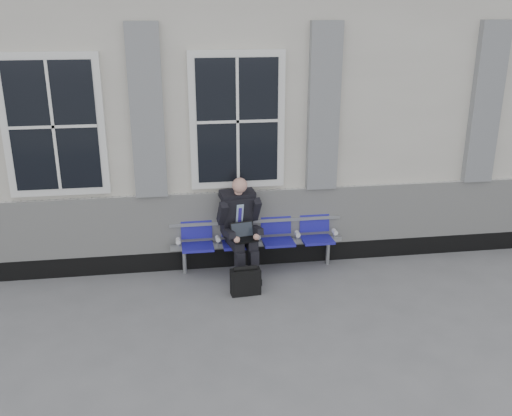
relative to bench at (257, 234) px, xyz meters
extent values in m
plane|color=slate|center=(-0.62, -1.32, -0.55)|extent=(70.00, 70.00, 0.00)
cube|color=silver|center=(-0.62, 2.18, 1.55)|extent=(14.00, 4.00, 4.20)
cube|color=black|center=(-0.62, 0.15, -0.40)|extent=(14.00, 0.10, 0.30)
cube|color=silver|center=(-0.62, 0.14, 0.20)|extent=(14.00, 0.08, 0.90)
cube|color=gray|center=(-1.52, 0.12, 1.85)|extent=(0.45, 0.14, 2.40)
cube|color=gray|center=(0.98, 0.12, 1.85)|extent=(0.45, 0.14, 2.40)
cube|color=gray|center=(3.48, 0.12, 1.85)|extent=(0.45, 0.14, 2.40)
cube|color=white|center=(-2.77, 0.14, 1.70)|extent=(1.35, 0.10, 1.95)
cube|color=black|center=(-2.77, 0.09, 1.70)|extent=(1.15, 0.02, 1.75)
cube|color=white|center=(-0.27, 0.14, 1.70)|extent=(1.35, 0.10, 1.95)
cube|color=black|center=(-0.27, 0.09, 1.70)|extent=(1.15, 0.02, 1.75)
cube|color=#9EA0A3|center=(0.00, -0.02, -0.13)|extent=(2.60, 0.07, 0.07)
cube|color=#9EA0A3|center=(0.00, 0.10, 0.18)|extent=(2.60, 0.05, 0.05)
cylinder|color=#9EA0A3|center=(-1.10, -0.02, -0.36)|extent=(0.06, 0.06, 0.39)
cylinder|color=#9EA0A3|center=(1.10, -0.02, -0.36)|extent=(0.06, 0.06, 0.39)
cube|color=#19169A|center=(-0.90, -0.10, -0.10)|extent=(0.46, 0.42, 0.07)
cube|color=#19169A|center=(-0.90, 0.11, 0.16)|extent=(0.46, 0.10, 0.40)
cube|color=#19169A|center=(-0.30, -0.10, -0.10)|extent=(0.46, 0.42, 0.07)
cube|color=#19169A|center=(-0.30, 0.11, 0.16)|extent=(0.46, 0.10, 0.40)
cube|color=#19169A|center=(0.30, -0.10, -0.10)|extent=(0.46, 0.42, 0.07)
cube|color=#19169A|center=(0.30, 0.11, 0.16)|extent=(0.46, 0.10, 0.40)
cube|color=#19169A|center=(0.90, -0.10, -0.10)|extent=(0.46, 0.42, 0.07)
cube|color=#19169A|center=(0.90, 0.11, 0.16)|extent=(0.46, 0.10, 0.40)
cylinder|color=white|center=(-1.18, -0.07, 0.00)|extent=(0.07, 0.12, 0.07)
cylinder|color=white|center=(-0.60, -0.07, 0.00)|extent=(0.07, 0.12, 0.07)
cylinder|color=white|center=(0.00, -0.07, 0.00)|extent=(0.07, 0.12, 0.07)
cylinder|color=white|center=(0.60, -0.07, 0.00)|extent=(0.07, 0.12, 0.07)
cylinder|color=white|center=(1.18, -0.07, 0.00)|extent=(0.07, 0.12, 0.07)
cube|color=black|center=(-0.31, -0.52, -0.50)|extent=(0.17, 0.29, 0.09)
cube|color=black|center=(-0.10, -0.47, -0.50)|extent=(0.17, 0.29, 0.09)
cube|color=black|center=(-0.32, -0.45, -0.31)|extent=(0.15, 0.16, 0.47)
cube|color=black|center=(-0.12, -0.41, -0.31)|extent=(0.15, 0.16, 0.47)
cube|color=black|center=(-0.37, -0.23, -0.01)|extent=(0.24, 0.49, 0.15)
cube|color=black|center=(-0.16, -0.19, -0.01)|extent=(0.24, 0.49, 0.15)
cube|color=black|center=(-0.30, 0.00, 0.34)|extent=(0.50, 0.43, 0.66)
cube|color=silver|center=(-0.28, -0.13, 0.36)|extent=(0.12, 0.12, 0.37)
cube|color=#3122A1|center=(-0.28, -0.14, 0.34)|extent=(0.06, 0.09, 0.31)
cube|color=black|center=(-0.30, -0.03, 0.65)|extent=(0.54, 0.34, 0.15)
cylinder|color=#DF9F8B|center=(-0.29, -0.08, 0.72)|extent=(0.12, 0.12, 0.10)
sphere|color=#DF9F8B|center=(-0.28, -0.15, 0.83)|extent=(0.22, 0.22, 0.22)
cube|color=black|center=(-0.53, -0.15, 0.42)|extent=(0.16, 0.31, 0.39)
cube|color=black|center=(-0.04, -0.06, 0.42)|extent=(0.16, 0.31, 0.39)
cube|color=black|center=(-0.45, -0.33, 0.17)|extent=(0.16, 0.34, 0.15)
cube|color=black|center=(-0.04, -0.25, 0.17)|extent=(0.16, 0.34, 0.15)
sphere|color=#DF9F8B|center=(-0.36, -0.46, 0.13)|extent=(0.09, 0.09, 0.09)
sphere|color=#DF9F8B|center=(-0.07, -0.41, 0.13)|extent=(0.09, 0.09, 0.09)
cube|color=black|center=(-0.23, -0.35, 0.08)|extent=(0.39, 0.30, 0.02)
cube|color=black|center=(-0.26, -0.23, 0.19)|extent=(0.36, 0.16, 0.22)
cube|color=black|center=(-0.26, -0.24, 0.19)|extent=(0.32, 0.13, 0.19)
cube|color=black|center=(-0.29, -0.80, -0.37)|extent=(0.42, 0.20, 0.37)
cylinder|color=black|center=(-0.29, -0.80, -0.16)|extent=(0.33, 0.09, 0.06)
camera|label=1|loc=(-1.20, -7.82, 3.23)|focal=40.00mm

